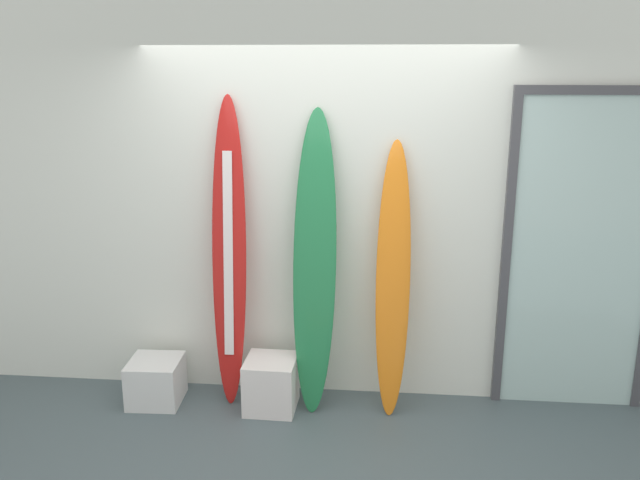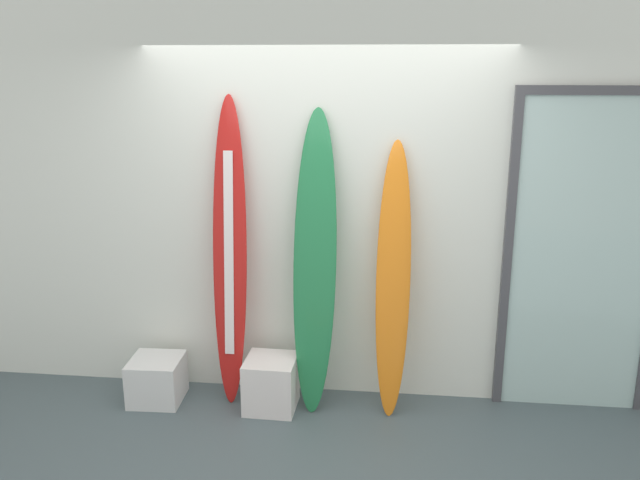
{
  "view_description": "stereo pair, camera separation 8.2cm",
  "coord_description": "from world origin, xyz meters",
  "px_view_note": "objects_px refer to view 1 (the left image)",
  "views": [
    {
      "loc": [
        0.39,
        -3.27,
        2.38
      ],
      "look_at": [
        -0.01,
        0.95,
        1.24
      ],
      "focal_mm": 36.84,
      "sensor_mm": 36.0,
      "label": 1
    },
    {
      "loc": [
        0.47,
        -3.27,
        2.38
      ],
      "look_at": [
        -0.01,
        0.95,
        1.24
      ],
      "focal_mm": 36.84,
      "sensor_mm": 36.0,
      "label": 2
    }
  ],
  "objects_px": {
    "surfboard_sunset": "(393,280)",
    "surfboard_crimson": "(229,257)",
    "surfboard_emerald": "(315,266)",
    "glass_door": "(580,249)",
    "display_block_center": "(271,384)",
    "display_block_left": "(156,381)"
  },
  "relations": [
    {
      "from": "display_block_left",
      "to": "glass_door",
      "type": "relative_size",
      "value": 0.17
    },
    {
      "from": "glass_door",
      "to": "surfboard_emerald",
      "type": "bearing_deg",
      "value": -174.42
    },
    {
      "from": "surfboard_emerald",
      "to": "display_block_center",
      "type": "height_order",
      "value": "surfboard_emerald"
    },
    {
      "from": "display_block_center",
      "to": "glass_door",
      "type": "relative_size",
      "value": 0.17
    },
    {
      "from": "surfboard_sunset",
      "to": "surfboard_crimson",
      "type": "bearing_deg",
      "value": 178.53
    },
    {
      "from": "surfboard_crimson",
      "to": "surfboard_emerald",
      "type": "height_order",
      "value": "surfboard_crimson"
    },
    {
      "from": "display_block_center",
      "to": "surfboard_crimson",
      "type": "bearing_deg",
      "value": 155.02
    },
    {
      "from": "surfboard_crimson",
      "to": "display_block_left",
      "type": "relative_size",
      "value": 5.78
    },
    {
      "from": "surfboard_emerald",
      "to": "glass_door",
      "type": "bearing_deg",
      "value": 5.58
    },
    {
      "from": "surfboard_emerald",
      "to": "display_block_left",
      "type": "xyz_separation_m",
      "value": [
        -1.15,
        -0.09,
        -0.88
      ]
    },
    {
      "from": "surfboard_sunset",
      "to": "display_block_left",
      "type": "xyz_separation_m",
      "value": [
        -1.69,
        -0.1,
        -0.79
      ]
    },
    {
      "from": "surfboard_sunset",
      "to": "display_block_left",
      "type": "bearing_deg",
      "value": -176.73
    },
    {
      "from": "surfboard_crimson",
      "to": "surfboard_sunset",
      "type": "bearing_deg",
      "value": -1.47
    },
    {
      "from": "display_block_center",
      "to": "surfboard_emerald",
      "type": "bearing_deg",
      "value": 19.84
    },
    {
      "from": "display_block_left",
      "to": "glass_door",
      "type": "bearing_deg",
      "value": 5.23
    },
    {
      "from": "display_block_left",
      "to": "display_block_center",
      "type": "height_order",
      "value": "display_block_center"
    },
    {
      "from": "surfboard_crimson",
      "to": "surfboard_sunset",
      "type": "height_order",
      "value": "surfboard_crimson"
    },
    {
      "from": "surfboard_crimson",
      "to": "surfboard_emerald",
      "type": "distance_m",
      "value": 0.61
    },
    {
      "from": "surfboard_emerald",
      "to": "display_block_left",
      "type": "distance_m",
      "value": 1.45
    },
    {
      "from": "display_block_left",
      "to": "glass_door",
      "type": "xyz_separation_m",
      "value": [
        2.95,
        0.27,
        1.0
      ]
    },
    {
      "from": "surfboard_emerald",
      "to": "glass_door",
      "type": "xyz_separation_m",
      "value": [
        1.8,
        0.18,
        0.12
      ]
    },
    {
      "from": "surfboard_sunset",
      "to": "display_block_left",
      "type": "distance_m",
      "value": 1.86
    }
  ]
}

